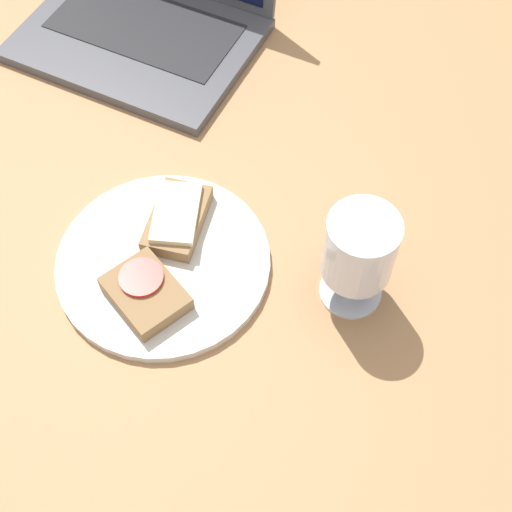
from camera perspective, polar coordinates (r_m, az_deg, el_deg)
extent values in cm
cube|color=#B27F51|center=(87.04, -1.77, -1.55)|extent=(140.00, 140.00, 3.00)
cylinder|color=silver|center=(86.19, -7.41, -0.51)|extent=(25.69, 25.69, 1.22)
cube|color=#937047|center=(87.49, -6.32, 2.94)|extent=(8.13, 11.43, 2.01)
cube|color=#F4EAB7|center=(86.37, -6.41, 3.47)|extent=(8.01, 10.11, 0.76)
cube|color=#937047|center=(82.38, -8.81, -2.97)|extent=(11.29, 10.26, 2.12)
cylinder|color=red|center=(82.00, -9.18, -1.70)|extent=(5.14, 5.14, 0.49)
cylinder|color=white|center=(84.69, 7.55, -2.78)|extent=(7.36, 7.36, 0.40)
cylinder|color=white|center=(82.39, 7.76, -1.87)|extent=(1.14, 1.14, 4.95)
cylinder|color=white|center=(76.71, 8.33, 0.65)|extent=(7.94, 7.94, 8.48)
cylinder|color=white|center=(77.75, 8.22, 0.16)|extent=(7.31, 7.31, 6.00)
cube|color=#4C4C51|center=(112.08, -9.46, 16.70)|extent=(33.68, 24.70, 1.61)
cube|color=#232326|center=(112.86, -8.92, 17.72)|extent=(27.62, 13.59, 0.16)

